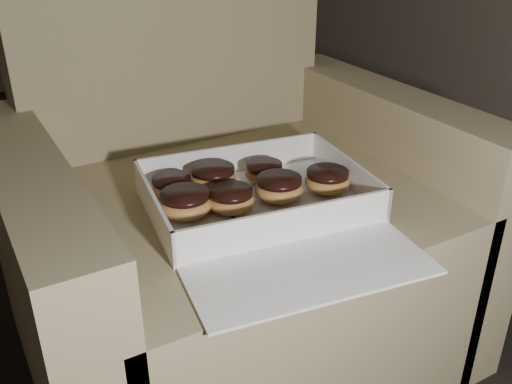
{
  "coord_description": "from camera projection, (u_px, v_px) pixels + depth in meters",
  "views": [
    {
      "loc": [
        0.23,
        -0.82,
        0.86
      ],
      "look_at": [
        0.66,
        -0.06,
        0.42
      ],
      "focal_mm": 40.0,
      "sensor_mm": 36.0,
      "label": 1
    }
  ],
  "objects": [
    {
      "name": "donut_f",
      "position": [
        172.0,
        186.0,
        1.0
      ],
      "size": [
        0.07,
        0.07,
        0.04
      ],
      "color": "#CB9047",
      "rests_on": "bakery_box"
    },
    {
      "name": "donut_b",
      "position": [
        327.0,
        180.0,
        1.02
      ],
      "size": [
        0.08,
        0.08,
        0.04
      ],
      "color": "#CB9047",
      "rests_on": "bakery_box"
    },
    {
      "name": "donut_g",
      "position": [
        185.0,
        203.0,
        0.94
      ],
      "size": [
        0.09,
        0.09,
        0.04
      ],
      "color": "#CB9047",
      "rests_on": "bakery_box"
    },
    {
      "name": "armchair",
      "position": [
        230.0,
        228.0,
        1.15
      ],
      "size": [
        0.83,
        0.7,
        0.87
      ],
      "color": "#95845F",
      "rests_on": "floor"
    },
    {
      "name": "donut_a",
      "position": [
        213.0,
        177.0,
        1.03
      ],
      "size": [
        0.08,
        0.08,
        0.04
      ],
      "color": "#CB9047",
      "rests_on": "bakery_box"
    },
    {
      "name": "bakery_box",
      "position": [
        266.0,
        209.0,
        0.96
      ],
      "size": [
        0.42,
        0.47,
        0.06
      ],
      "rotation": [
        0.0,
        0.0,
        -0.14
      ],
      "color": "white",
      "rests_on": "armchair"
    },
    {
      "name": "crumb_b",
      "position": [
        290.0,
        216.0,
        0.94
      ],
      "size": [
        0.01,
        0.01,
        0.0
      ],
      "primitive_type": "ellipsoid",
      "color": "black",
      "rests_on": "bakery_box"
    },
    {
      "name": "donut_e",
      "position": [
        231.0,
        199.0,
        0.95
      ],
      "size": [
        0.08,
        0.08,
        0.04
      ],
      "color": "#CB9047",
      "rests_on": "bakery_box"
    },
    {
      "name": "donut_c",
      "position": [
        279.0,
        188.0,
        0.99
      ],
      "size": [
        0.08,
        0.08,
        0.04
      ],
      "color": "#CB9047",
      "rests_on": "bakery_box"
    },
    {
      "name": "donut_d",
      "position": [
        264.0,
        172.0,
        1.06
      ],
      "size": [
        0.07,
        0.07,
        0.04
      ],
      "color": "#CB9047",
      "rests_on": "bakery_box"
    },
    {
      "name": "crumb_a",
      "position": [
        233.0,
        217.0,
        0.94
      ],
      "size": [
        0.01,
        0.01,
        0.0
      ],
      "primitive_type": "ellipsoid",
      "color": "black",
      "rests_on": "bakery_box"
    },
    {
      "name": "crumb_c",
      "position": [
        202.0,
        227.0,
        0.91
      ],
      "size": [
        0.01,
        0.01,
        0.0
      ],
      "primitive_type": "ellipsoid",
      "color": "black",
      "rests_on": "bakery_box"
    }
  ]
}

